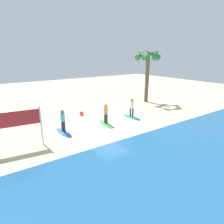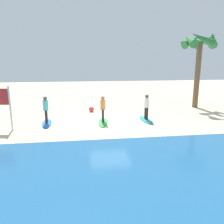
{
  "view_description": "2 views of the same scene",
  "coord_description": "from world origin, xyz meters",
  "px_view_note": "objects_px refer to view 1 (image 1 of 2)",
  "views": [
    {
      "loc": [
        8.33,
        12.25,
        5.49
      ],
      "look_at": [
        -0.03,
        0.11,
        1.05
      ],
      "focal_mm": 30.93,
      "sensor_mm": 36.0,
      "label": 1
    },
    {
      "loc": [
        1.69,
        13.26,
        3.79
      ],
      "look_at": [
        -0.18,
        -0.09,
        0.71
      ],
      "focal_mm": 35.59,
      "sensor_mm": 36.0,
      "label": 2
    }
  ],
  "objects_px": {
    "surfboard_blue": "(64,132)",
    "beach_ball": "(82,113)",
    "surfer_teal": "(132,106)",
    "surfboard_green": "(106,124)",
    "palm_tree": "(148,59)",
    "surfboard_teal": "(131,117)",
    "surfer_blue": "(63,119)",
    "surfer_green": "(106,112)"
  },
  "relations": [
    {
      "from": "beach_ball",
      "to": "surfboard_teal",
      "type": "bearing_deg",
      "value": 137.77
    },
    {
      "from": "surfboard_teal",
      "to": "beach_ball",
      "type": "height_order",
      "value": "beach_ball"
    },
    {
      "from": "surfboard_teal",
      "to": "surfer_teal",
      "type": "xyz_separation_m",
      "value": [
        0.0,
        -0.0,
        0.99
      ]
    },
    {
      "from": "surfer_blue",
      "to": "beach_ball",
      "type": "distance_m",
      "value": 4.3
    },
    {
      "from": "palm_tree",
      "to": "beach_ball",
      "type": "distance_m",
      "value": 9.98
    },
    {
      "from": "surfer_blue",
      "to": "surfer_green",
      "type": "bearing_deg",
      "value": 175.99
    },
    {
      "from": "surfer_blue",
      "to": "palm_tree",
      "type": "relative_size",
      "value": 0.27
    },
    {
      "from": "surfboard_green",
      "to": "surfer_teal",
      "type": "bearing_deg",
      "value": 100.21
    },
    {
      "from": "surfer_green",
      "to": "surfboard_blue",
      "type": "relative_size",
      "value": 0.78
    },
    {
      "from": "surfboard_green",
      "to": "surfer_blue",
      "type": "distance_m",
      "value": 3.63
    },
    {
      "from": "surfboard_blue",
      "to": "beach_ball",
      "type": "bearing_deg",
      "value": 131.54
    },
    {
      "from": "surfboard_teal",
      "to": "surfboard_blue",
      "type": "bearing_deg",
      "value": -93.67
    },
    {
      "from": "surfboard_teal",
      "to": "surfboard_green",
      "type": "xyz_separation_m",
      "value": [
        2.85,
        0.19,
        0.0
      ]
    },
    {
      "from": "surfboard_blue",
      "to": "palm_tree",
      "type": "xyz_separation_m",
      "value": [
        -11.68,
        -3.62,
        4.89
      ]
    },
    {
      "from": "palm_tree",
      "to": "surfer_teal",
      "type": "bearing_deg",
      "value": 34.47
    },
    {
      "from": "surfboard_blue",
      "to": "surfboard_teal",
      "type": "bearing_deg",
      "value": 84.71
    },
    {
      "from": "surfer_blue",
      "to": "surfboard_green",
      "type": "bearing_deg",
      "value": 175.99
    },
    {
      "from": "surfer_teal",
      "to": "surfboard_green",
      "type": "xyz_separation_m",
      "value": [
        2.85,
        0.19,
        -0.99
      ]
    },
    {
      "from": "palm_tree",
      "to": "beach_ball",
      "type": "relative_size",
      "value": 15.45
    },
    {
      "from": "surfboard_teal",
      "to": "beach_ball",
      "type": "distance_m",
      "value": 4.62
    },
    {
      "from": "palm_tree",
      "to": "beach_ball",
      "type": "bearing_deg",
      "value": 3.68
    },
    {
      "from": "surfer_teal",
      "to": "palm_tree",
      "type": "relative_size",
      "value": 0.27
    },
    {
      "from": "surfboard_teal",
      "to": "palm_tree",
      "type": "distance_m",
      "value": 8.12
    },
    {
      "from": "beach_ball",
      "to": "surfer_blue",
      "type": "bearing_deg",
      "value": 46.34
    },
    {
      "from": "surfer_teal",
      "to": "surfboard_green",
      "type": "bearing_deg",
      "value": 3.8
    },
    {
      "from": "surfer_blue",
      "to": "beach_ball",
      "type": "xyz_separation_m",
      "value": [
        -2.91,
        -3.05,
        -0.84
      ]
    },
    {
      "from": "palm_tree",
      "to": "surfboard_teal",
      "type": "bearing_deg",
      "value": 34.47
    },
    {
      "from": "surfboard_green",
      "to": "surfboard_blue",
      "type": "height_order",
      "value": "same"
    },
    {
      "from": "surfer_teal",
      "to": "surfboard_green",
      "type": "distance_m",
      "value": 3.03
    },
    {
      "from": "surfer_green",
      "to": "surfer_blue",
      "type": "distance_m",
      "value": 3.49
    },
    {
      "from": "surfer_green",
      "to": "surfer_blue",
      "type": "relative_size",
      "value": 1.0
    },
    {
      "from": "surfer_teal",
      "to": "surfboard_blue",
      "type": "bearing_deg",
      "value": -0.49
    },
    {
      "from": "surfer_green",
      "to": "palm_tree",
      "type": "xyz_separation_m",
      "value": [
        -8.2,
        -3.86,
        3.9
      ]
    },
    {
      "from": "surfboard_green",
      "to": "beach_ball",
      "type": "height_order",
      "value": "beach_ball"
    },
    {
      "from": "surfboard_teal",
      "to": "surfboard_blue",
      "type": "distance_m",
      "value": 6.33
    },
    {
      "from": "surfer_teal",
      "to": "surfer_blue",
      "type": "bearing_deg",
      "value": -0.49
    },
    {
      "from": "surfer_teal",
      "to": "surfboard_teal",
      "type": "bearing_deg",
      "value": 90.0
    },
    {
      "from": "surfer_teal",
      "to": "surfboard_blue",
      "type": "height_order",
      "value": "surfer_teal"
    },
    {
      "from": "surfboard_blue",
      "to": "surfer_blue",
      "type": "distance_m",
      "value": 0.99
    },
    {
      "from": "surfer_blue",
      "to": "palm_tree",
      "type": "height_order",
      "value": "palm_tree"
    },
    {
      "from": "surfboard_green",
      "to": "palm_tree",
      "type": "distance_m",
      "value": 10.3
    },
    {
      "from": "surfer_teal",
      "to": "beach_ball",
      "type": "height_order",
      "value": "surfer_teal"
    }
  ]
}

